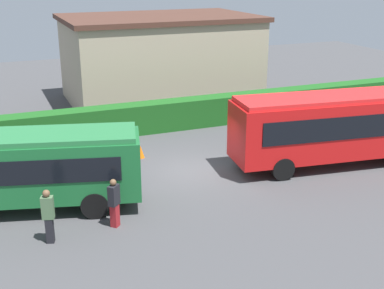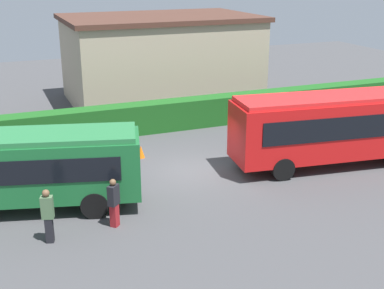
% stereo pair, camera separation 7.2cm
% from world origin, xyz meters
% --- Properties ---
extents(ground_plane, '(64.00, 64.00, 0.00)m').
position_xyz_m(ground_plane, '(0.00, 0.00, 0.00)').
color(ground_plane, '#424244').
extents(bus_green, '(9.21, 4.54, 2.96)m').
position_xyz_m(bus_green, '(-7.43, -1.07, 1.72)').
color(bus_green, '#19602D').
rests_on(bus_green, ground_plane).
extents(bus_red, '(9.60, 3.51, 3.29)m').
position_xyz_m(bus_red, '(6.13, -1.66, 1.89)').
color(bus_red, red).
rests_on(bus_red, ground_plane).
extents(person_center, '(0.45, 0.36, 1.89)m').
position_xyz_m(person_center, '(-6.76, -3.97, 1.01)').
color(person_center, black).
rests_on(person_center, ground_plane).
extents(person_right, '(0.48, 0.49, 1.79)m').
position_xyz_m(person_right, '(-4.51, -3.70, 0.94)').
color(person_right, maroon).
rests_on(person_right, ground_plane).
extents(person_far, '(0.49, 0.46, 1.68)m').
position_xyz_m(person_far, '(7.13, 0.42, 0.88)').
color(person_far, '#334C8C').
rests_on(person_far, ground_plane).
extents(hedge_row, '(44.00, 1.17, 1.62)m').
position_xyz_m(hedge_row, '(0.00, 6.27, 0.81)').
color(hedge_row, '#1A551B').
rests_on(hedge_row, ground_plane).
extents(depot_building, '(12.40, 8.21, 5.61)m').
position_xyz_m(depot_building, '(2.84, 12.87, 2.82)').
color(depot_building, tan).
rests_on(depot_building, ground_plane).
extents(traffic_cone, '(0.36, 0.36, 0.60)m').
position_xyz_m(traffic_cone, '(-1.70, 2.52, 0.30)').
color(traffic_cone, orange).
rests_on(traffic_cone, ground_plane).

